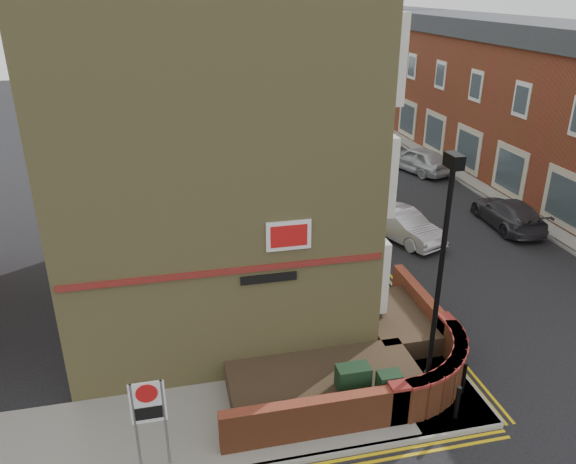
# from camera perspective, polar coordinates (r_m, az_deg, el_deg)

# --- Properties ---
(ground) EXTENTS (120.00, 120.00, 0.00)m
(ground) POSITION_cam_1_polar(r_m,az_deg,el_deg) (13.76, 9.55, -20.78)
(ground) COLOR black
(ground) RESTS_ON ground
(pavement_corner) EXTENTS (13.00, 3.00, 0.12)m
(pavement_corner) POSITION_cam_1_polar(r_m,az_deg,el_deg) (14.14, -6.91, -18.77)
(pavement_corner) COLOR gray
(pavement_corner) RESTS_ON ground
(pavement_main) EXTENTS (2.00, 32.00, 0.12)m
(pavement_main) POSITION_cam_1_polar(r_m,az_deg,el_deg) (27.41, 1.14, 3.40)
(pavement_main) COLOR gray
(pavement_main) RESTS_ON ground
(pavement_far) EXTENTS (4.00, 40.00, 0.12)m
(pavement_far) POSITION_cam_1_polar(r_m,az_deg,el_deg) (29.47, 23.92, 2.78)
(pavement_far) COLOR gray
(pavement_far) RESTS_ON ground
(kerb_main_near) EXTENTS (0.15, 32.00, 0.12)m
(kerb_main_near) POSITION_cam_1_polar(r_m,az_deg,el_deg) (27.65, 3.15, 3.55)
(kerb_main_near) COLOR gray
(kerb_main_near) RESTS_ON ground
(kerb_main_far) EXTENTS (0.15, 40.00, 0.12)m
(kerb_main_far) POSITION_cam_1_polar(r_m,az_deg,el_deg) (28.35, 20.64, 2.52)
(kerb_main_far) COLOR gray
(kerb_main_far) RESTS_ON ground
(yellow_lines_main) EXTENTS (0.28, 32.00, 0.01)m
(yellow_lines_main) POSITION_cam_1_polar(r_m,az_deg,el_deg) (27.74, 3.65, 3.48)
(yellow_lines_main) COLOR gold
(yellow_lines_main) RESTS_ON ground
(corner_building) EXTENTS (8.95, 10.40, 13.60)m
(corner_building) POSITION_cam_1_polar(r_m,az_deg,el_deg) (17.32, -8.19, 12.34)
(corner_building) COLOR #988A50
(corner_building) RESTS_ON ground
(garden_wall) EXTENTS (6.80, 6.00, 1.20)m
(garden_wall) POSITION_cam_1_polar(r_m,az_deg,el_deg) (15.50, 6.05, -14.58)
(garden_wall) COLOR brown
(garden_wall) RESTS_ON ground
(lamppost) EXTENTS (0.25, 0.50, 6.30)m
(lamppost) POSITION_cam_1_polar(r_m,az_deg,el_deg) (13.25, 15.07, -5.23)
(lamppost) COLOR black
(lamppost) RESTS_ON pavement_corner
(utility_cabinet_large) EXTENTS (0.80, 0.45, 1.20)m
(utility_cabinet_large) POSITION_cam_1_polar(r_m,az_deg,el_deg) (14.09, 6.57, -15.39)
(utility_cabinet_large) COLOR black
(utility_cabinet_large) RESTS_ON pavement_corner
(utility_cabinet_small) EXTENTS (0.55, 0.40, 1.10)m
(utility_cabinet_small) POSITION_cam_1_polar(r_m,az_deg,el_deg) (14.16, 10.15, -15.71)
(utility_cabinet_small) COLOR black
(utility_cabinet_small) RESTS_ON pavement_corner
(bollard_near) EXTENTS (0.11, 0.11, 0.90)m
(bollard_near) POSITION_cam_1_polar(r_m,az_deg,el_deg) (14.39, 16.82, -16.25)
(bollard_near) COLOR black
(bollard_near) RESTS_ON pavement_corner
(bollard_far) EXTENTS (0.11, 0.11, 0.90)m
(bollard_far) POSITION_cam_1_polar(r_m,az_deg,el_deg) (15.18, 17.40, -13.95)
(bollard_far) COLOR black
(bollard_far) RESTS_ON pavement_corner
(zone_sign) EXTENTS (0.72, 0.07, 2.20)m
(zone_sign) POSITION_cam_1_polar(r_m,az_deg,el_deg) (12.35, -13.97, -17.08)
(zone_sign) COLOR slate
(zone_sign) RESTS_ON pavement_corner
(far_terrace) EXTENTS (5.40, 30.40, 8.00)m
(far_terrace) POSITION_cam_1_polar(r_m,az_deg,el_deg) (32.47, 23.20, 12.04)
(far_terrace) COLOR brown
(far_terrace) RESTS_ON ground
(far_terrace_cream) EXTENTS (5.40, 12.40, 8.00)m
(far_terrace_cream) POSITION_cam_1_polar(r_m,az_deg,el_deg) (50.84, 9.31, 17.18)
(far_terrace_cream) COLOR #B5A795
(far_terrace_cream) RESTS_ON ground
(tree_near) EXTENTS (3.64, 3.65, 6.70)m
(tree_near) POSITION_cam_1_polar(r_m,az_deg,el_deg) (24.31, 2.35, 12.13)
(tree_near) COLOR #382B1E
(tree_near) RESTS_ON pavement_main
(tree_mid) EXTENTS (4.03, 4.03, 7.42)m
(tree_mid) POSITION_cam_1_polar(r_m,az_deg,el_deg) (31.91, -1.49, 15.82)
(tree_mid) COLOR #382B1E
(tree_mid) RESTS_ON pavement_main
(tree_far) EXTENTS (3.81, 3.81, 7.00)m
(tree_far) POSITION_cam_1_polar(r_m,az_deg,el_deg) (39.75, -3.87, 16.93)
(tree_far) COLOR #382B1E
(tree_far) RESTS_ON pavement_main
(traffic_light_assembly) EXTENTS (0.20, 0.16, 4.20)m
(traffic_light_assembly) POSITION_cam_1_polar(r_m,az_deg,el_deg) (35.24, -1.77, 12.59)
(traffic_light_assembly) COLOR black
(traffic_light_assembly) RESTS_ON pavement_main
(silver_car_near) EXTENTS (2.65, 4.07, 1.27)m
(silver_car_near) POSITION_cam_1_polar(r_m,az_deg,el_deg) (23.35, 11.54, 0.69)
(silver_car_near) COLOR #B1B4BA
(silver_car_near) RESTS_ON ground
(red_car_main) EXTENTS (3.24, 5.64, 1.48)m
(red_car_main) POSITION_cam_1_polar(r_m,az_deg,el_deg) (27.74, 5.40, 5.03)
(red_car_main) COLOR maroon
(red_car_main) RESTS_ON ground
(grey_car_far) EXTENTS (1.99, 4.33, 1.23)m
(grey_car_far) POSITION_cam_1_polar(r_m,az_deg,el_deg) (25.95, 21.45, 1.80)
(grey_car_far) COLOR #333238
(grey_car_far) RESTS_ON ground
(silver_car_far) EXTENTS (2.98, 4.49, 1.42)m
(silver_car_far) POSITION_cam_1_polar(r_m,az_deg,el_deg) (32.37, 13.08, 7.20)
(silver_car_far) COLOR silver
(silver_car_far) RESTS_ON ground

